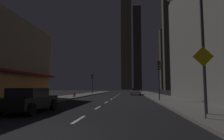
{
  "coord_description": "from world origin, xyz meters",
  "views": [
    {
      "loc": [
        2.34,
        -5.51,
        1.46
      ],
      "look_at": [
        0.0,
        19.69,
        3.85
      ],
      "focal_mm": 30.32,
      "sensor_mm": 36.0,
      "label": 1
    }
  ],
  "objects_px": {
    "fire_hydrant_far_left": "(74,95)",
    "street_lamp_right": "(186,20)",
    "car_parked_near": "(29,100)",
    "pedestrian_crossing_sign": "(204,75)",
    "traffic_light_far_left": "(92,80)",
    "car_parked_far": "(136,91)",
    "traffic_light_near_right": "(159,72)"
  },
  "relations": [
    {
      "from": "car_parked_far",
      "to": "fire_hydrant_far_left",
      "type": "bearing_deg",
      "value": -129.42
    },
    {
      "from": "car_parked_near",
      "to": "street_lamp_right",
      "type": "xyz_separation_m",
      "value": [
        8.98,
        -0.7,
        4.33
      ]
    },
    {
      "from": "car_parked_near",
      "to": "fire_hydrant_far_left",
      "type": "relative_size",
      "value": 6.48
    },
    {
      "from": "car_parked_far",
      "to": "pedestrian_crossing_sign",
      "type": "height_order",
      "value": "pedestrian_crossing_sign"
    },
    {
      "from": "car_parked_near",
      "to": "traffic_light_far_left",
      "type": "bearing_deg",
      "value": 93.81
    },
    {
      "from": "car_parked_far",
      "to": "fire_hydrant_far_left",
      "type": "distance_m",
      "value": 14.96
    },
    {
      "from": "car_parked_near",
      "to": "fire_hydrant_far_left",
      "type": "bearing_deg",
      "value": 97.73
    },
    {
      "from": "fire_hydrant_far_left",
      "to": "car_parked_near",
      "type": "bearing_deg",
      "value": -82.27
    },
    {
      "from": "car_parked_far",
      "to": "street_lamp_right",
      "type": "xyz_separation_m",
      "value": [
        1.78,
        -29.2,
        4.33
      ]
    },
    {
      "from": "pedestrian_crossing_sign",
      "to": "traffic_light_far_left",
      "type": "bearing_deg",
      "value": 109.87
    },
    {
      "from": "car_parked_far",
      "to": "pedestrian_crossing_sign",
      "type": "distance_m",
      "value": 30.8
    },
    {
      "from": "car_parked_far",
      "to": "traffic_light_near_right",
      "type": "relative_size",
      "value": 1.01
    },
    {
      "from": "car_parked_near",
      "to": "car_parked_far",
      "type": "bearing_deg",
      "value": 75.82
    },
    {
      "from": "traffic_light_near_right",
      "to": "traffic_light_far_left",
      "type": "height_order",
      "value": "same"
    },
    {
      "from": "fire_hydrant_far_left",
      "to": "traffic_light_near_right",
      "type": "xyz_separation_m",
      "value": [
        11.4,
        -7.19,
        2.74
      ]
    },
    {
      "from": "car_parked_near",
      "to": "pedestrian_crossing_sign",
      "type": "bearing_deg",
      "value": -13.51
    },
    {
      "from": "car_parked_near",
      "to": "traffic_light_far_left",
      "type": "distance_m",
      "value": 28.66
    },
    {
      "from": "car_parked_near",
      "to": "street_lamp_right",
      "type": "relative_size",
      "value": 0.64
    },
    {
      "from": "fire_hydrant_far_left",
      "to": "pedestrian_crossing_sign",
      "type": "relative_size",
      "value": 0.21
    },
    {
      "from": "car_parked_near",
      "to": "fire_hydrant_far_left",
      "type": "xyz_separation_m",
      "value": [
        -2.3,
        16.94,
        -0.29
      ]
    },
    {
      "from": "traffic_light_near_right",
      "to": "traffic_light_far_left",
      "type": "bearing_deg",
      "value": 120.4
    },
    {
      "from": "street_lamp_right",
      "to": "traffic_light_far_left",
      "type": "bearing_deg",
      "value": 110.44
    },
    {
      "from": "street_lamp_right",
      "to": "fire_hydrant_far_left",
      "type": "bearing_deg",
      "value": 122.6
    },
    {
      "from": "fire_hydrant_far_left",
      "to": "street_lamp_right",
      "type": "height_order",
      "value": "street_lamp_right"
    },
    {
      "from": "car_parked_near",
      "to": "pedestrian_crossing_sign",
      "type": "relative_size",
      "value": 1.34
    },
    {
      "from": "car_parked_far",
      "to": "fire_hydrant_far_left",
      "type": "xyz_separation_m",
      "value": [
        -9.5,
        -11.56,
        -0.29
      ]
    },
    {
      "from": "fire_hydrant_far_left",
      "to": "street_lamp_right",
      "type": "xyz_separation_m",
      "value": [
        11.28,
        -17.64,
        4.61
      ]
    },
    {
      "from": "fire_hydrant_far_left",
      "to": "traffic_light_far_left",
      "type": "xyz_separation_m",
      "value": [
        0.4,
        11.56,
        2.74
      ]
    },
    {
      "from": "fire_hydrant_far_left",
      "to": "traffic_light_far_left",
      "type": "distance_m",
      "value": 11.89
    },
    {
      "from": "car_parked_far",
      "to": "traffic_light_far_left",
      "type": "distance_m",
      "value": 9.42
    },
    {
      "from": "traffic_light_far_left",
      "to": "car_parked_far",
      "type": "bearing_deg",
      "value": -0.01
    },
    {
      "from": "traffic_light_near_right",
      "to": "street_lamp_right",
      "type": "height_order",
      "value": "street_lamp_right"
    }
  ]
}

